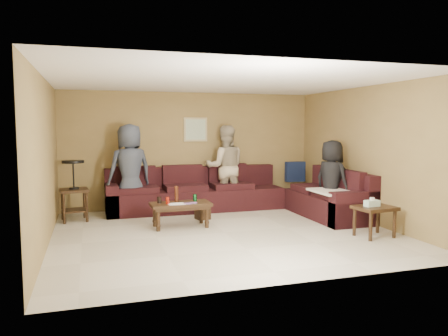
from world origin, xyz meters
name	(u,v)px	position (x,y,z in m)	size (l,w,h in m)	color
room	(225,133)	(0.00, 0.00, 1.66)	(5.60, 5.50, 2.50)	beige
sectional_sofa	(241,197)	(0.81, 1.52, 0.33)	(4.65, 2.90, 0.97)	black
coffee_table	(180,206)	(-0.63, 0.61, 0.37)	(1.05, 0.53, 0.72)	#301E10
end_table_left	(74,189)	(-2.42, 1.70, 0.60)	(0.56, 0.56, 1.14)	#301E10
side_table_right	(374,211)	(2.20, -0.97, 0.43)	(0.65, 0.55, 0.64)	#301E10
waste_bin	(203,212)	(-0.09, 1.14, 0.14)	(0.24, 0.24, 0.29)	#301E10
wall_art	(195,130)	(0.10, 2.48, 1.70)	(0.52, 0.04, 0.52)	tan
person_left	(130,170)	(-1.37, 1.92, 0.91)	(0.89, 0.58, 1.82)	#333947
person_middle	(225,167)	(0.66, 2.09, 0.90)	(0.87, 0.68, 1.79)	tan
person_right	(331,180)	(2.25, 0.42, 0.76)	(0.74, 0.48, 1.51)	black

